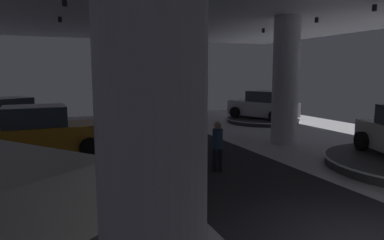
{
  "coord_description": "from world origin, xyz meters",
  "views": [
    {
      "loc": [
        -5.07,
        -3.57,
        3.11
      ],
      "look_at": [
        -0.39,
        7.9,
        1.4
      ],
      "focal_mm": 32.2,
      "sensor_mm": 36.0,
      "label": 1
    }
  ],
  "objects": [
    {
      "name": "visitor_walking_near",
      "position": [
        -0.54,
        9.08,
        0.91
      ],
      "size": [
        0.32,
        0.32,
        1.59
      ],
      "color": "black",
      "rests_on": "ground"
    },
    {
      "name": "display_platform_far_left",
      "position": [
        -5.48,
        8.76,
        0.18
      ],
      "size": [
        4.54,
        4.54,
        0.32
      ],
      "color": "#B7B7BC",
      "rests_on": "ground"
    },
    {
      "name": "column_right",
      "position": [
        4.44,
        8.9,
        2.75
      ],
      "size": [
        1.14,
        1.14,
        5.5
      ],
      "color": "silver",
      "rests_on": "ground"
    },
    {
      "name": "visitor_walking_far",
      "position": [
        -0.33,
        5.92,
        0.91
      ],
      "size": [
        0.32,
        0.32,
        1.59
      ],
      "color": "black",
      "rests_on": "ground"
    },
    {
      "name": "display_platform_deep_left",
      "position": [
        -7.15,
        13.34,
        0.17
      ],
      "size": [
        5.4,
        5.4,
        0.3
      ],
      "color": "#333338",
      "rests_on": "ground"
    },
    {
      "name": "column_left",
      "position": [
        -4.07,
        0.07,
        2.75
      ],
      "size": [
        1.24,
        1.24,
        5.5
      ],
      "color": "#ADADB2",
      "rests_on": "ground"
    },
    {
      "name": "display_car_deep_right",
      "position": [
        7.19,
        14.64,
        1.03
      ],
      "size": [
        3.45,
        4.57,
        1.71
      ],
      "color": "silver",
      "rests_on": "display_platform_deep_right"
    },
    {
      "name": "display_platform_deep_right",
      "position": [
        7.17,
        14.67,
        0.15
      ],
      "size": [
        4.51,
        4.51,
        0.26
      ],
      "color": "#333338",
      "rests_on": "ground"
    },
    {
      "name": "display_car_far_left",
      "position": [
        -5.51,
        8.75,
        1.09
      ],
      "size": [
        4.33,
        2.43,
        1.71
      ],
      "color": "#B77519",
      "rests_on": "display_platform_far_left"
    },
    {
      "name": "display_car_deep_left",
      "position": [
        -7.12,
        13.36,
        1.07
      ],
      "size": [
        4.46,
        3.91,
        1.71
      ],
      "color": "#2D5638",
      "rests_on": "display_platform_deep_left"
    }
  ]
}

